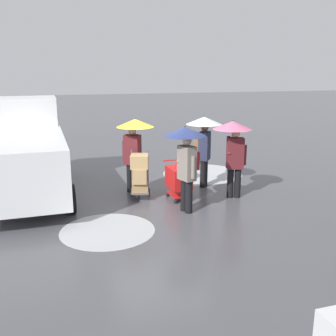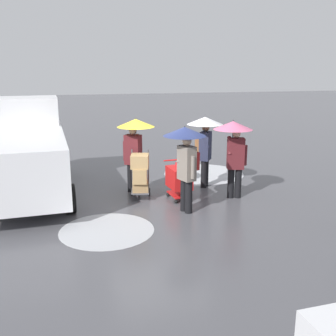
# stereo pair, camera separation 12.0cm
# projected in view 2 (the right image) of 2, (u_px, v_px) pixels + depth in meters

# --- Properties ---
(ground_plane) EXTENTS (90.00, 90.00, 0.00)m
(ground_plane) POSITION_uv_depth(u_px,v_px,m) (158.00, 203.00, 10.54)
(ground_plane) COLOR #4C4C51
(slush_patch_near_cluster) EXTENTS (2.09, 2.09, 0.01)m
(slush_patch_near_cluster) POSITION_uv_depth(u_px,v_px,m) (107.00, 230.00, 8.76)
(slush_patch_near_cluster) COLOR #ADAFB5
(slush_patch_near_cluster) RESTS_ON ground
(slush_patch_under_van) EXTENTS (2.67, 2.67, 0.01)m
(slush_patch_under_van) POSITION_uv_depth(u_px,v_px,m) (204.00, 174.00, 13.45)
(slush_patch_under_van) COLOR silver
(slush_patch_under_van) RESTS_ON ground
(cargo_van_parked_right) EXTENTS (2.37, 5.42, 2.60)m
(cargo_van_parked_right) POSITION_uv_depth(u_px,v_px,m) (28.00, 153.00, 11.03)
(cargo_van_parked_right) COLOR white
(cargo_van_parked_right) RESTS_ON ground
(shopping_cart_vendor) EXTENTS (0.62, 0.87, 1.04)m
(shopping_cart_vendor) POSITION_uv_depth(u_px,v_px,m) (179.00, 179.00, 10.72)
(shopping_cart_vendor) COLOR red
(shopping_cart_vendor) RESTS_ON ground
(hand_dolly_boxes) EXTENTS (0.64, 0.79, 1.32)m
(hand_dolly_boxes) POSITION_uv_depth(u_px,v_px,m) (140.00, 173.00, 10.72)
(hand_dolly_boxes) COLOR #515156
(hand_dolly_boxes) RESTS_ON ground
(pedestrian_pink_side) EXTENTS (1.04, 1.04, 2.15)m
(pedestrian_pink_side) POSITION_uv_depth(u_px,v_px,m) (234.00, 141.00, 10.60)
(pedestrian_pink_side) COLOR black
(pedestrian_pink_side) RESTS_ON ground
(pedestrian_black_side) EXTENTS (1.04, 1.04, 2.15)m
(pedestrian_black_side) POSITION_uv_depth(u_px,v_px,m) (205.00, 135.00, 11.58)
(pedestrian_black_side) COLOR black
(pedestrian_black_side) RESTS_ON ground
(pedestrian_white_side) EXTENTS (1.04, 1.04, 2.15)m
(pedestrian_white_side) POSITION_uv_depth(u_px,v_px,m) (186.00, 149.00, 9.57)
(pedestrian_white_side) COLOR black
(pedestrian_white_side) RESTS_ON ground
(pedestrian_far_side) EXTENTS (1.04, 1.04, 2.15)m
(pedestrian_far_side) POSITION_uv_depth(u_px,v_px,m) (135.00, 138.00, 11.07)
(pedestrian_far_side) COLOR black
(pedestrian_far_side) RESTS_ON ground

